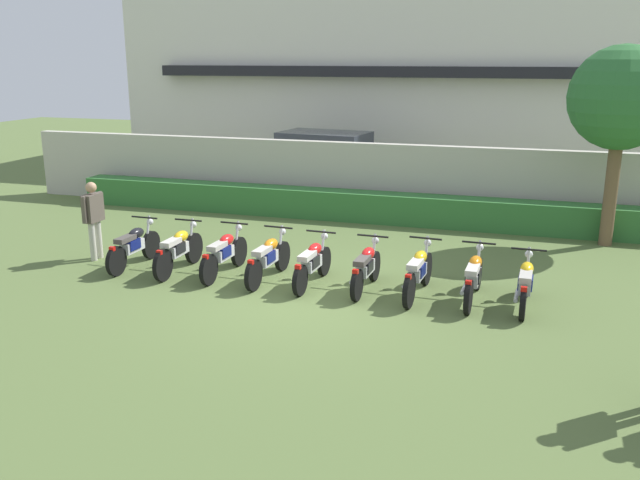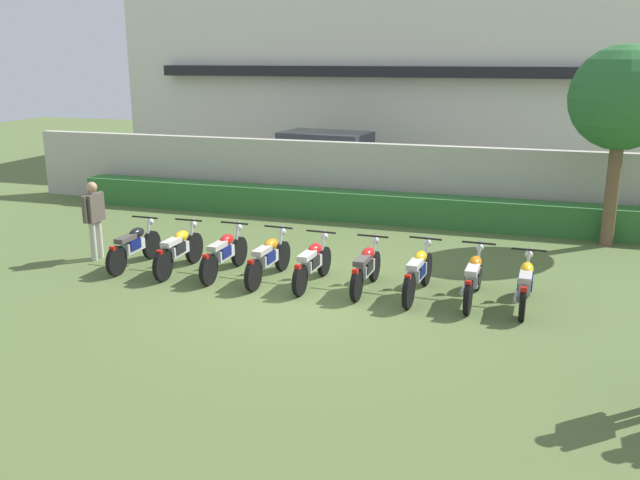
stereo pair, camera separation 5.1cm
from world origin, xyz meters
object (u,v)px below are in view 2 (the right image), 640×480
Objects in this scene: motorcycle_in_row_7 at (474,277)px; motorcycle_in_row_1 at (179,249)px; motorcycle_in_row_5 at (366,267)px; motorcycle_in_row_8 at (525,284)px; tree_near_inspector at (622,99)px; motorcycle_in_row_0 at (134,246)px; parked_car at (330,162)px; motorcycle_in_row_3 at (268,258)px; motorcycle_in_row_6 at (418,272)px; inspector_person at (94,214)px; motorcycle_in_row_4 at (312,263)px; motorcycle_in_row_2 at (224,253)px.

motorcycle_in_row_1 is at bearing 92.50° from motorcycle_in_row_7.
motorcycle_in_row_5 is 2.82m from motorcycle_in_row_8.
motorcycle_in_row_8 is (2.81, -0.07, -0.00)m from motorcycle_in_row_5.
tree_near_inspector is 10.88m from motorcycle_in_row_0.
parked_car is 9.02m from motorcycle_in_row_3.
motorcycle_in_row_8 is at bearing -87.90° from motorcycle_in_row_6.
parked_car is at bearing 12.38° from motorcycle_in_row_3.
motorcycle_in_row_3 is 1.16× the size of inspector_person.
motorcycle_in_row_7 is at bearing -118.81° from tree_near_inspector.
motorcycle_in_row_5 is (3.38, -8.89, -0.50)m from parked_car.
motorcycle_in_row_1 is 1.03× the size of motorcycle_in_row_4.
motorcycle_in_row_0 is at bearing 92.32° from motorcycle_in_row_7.
motorcycle_in_row_1 is 0.98× the size of motorcycle_in_row_7.
motorcycle_in_row_3 is 4.06m from inspector_person.
motorcycle_in_row_7 is at bearing -1.54° from inspector_person.
parked_car is at bearing 17.77° from motorcycle_in_row_4.
parked_car is 9.04m from inspector_person.
motorcycle_in_row_7 is at bearing 86.71° from motorcycle_in_row_8.
motorcycle_in_row_3 is (1.91, 0.04, -0.01)m from motorcycle_in_row_1.
parked_car is 2.53× the size of motorcycle_in_row_0.
motorcycle_in_row_1 reaches higher than motorcycle_in_row_2.
motorcycle_in_row_1 is 5.78m from motorcycle_in_row_7.
motorcycle_in_row_6 reaches higher than motorcycle_in_row_0.
motorcycle_in_row_7 reaches higher than motorcycle_in_row_5.
motorcycle_in_row_3 is at bearing -3.10° from inspector_person.
tree_near_inspector is (7.90, -4.20, 2.35)m from parked_car.
motorcycle_in_row_5 is at bearing -89.28° from motorcycle_in_row_2.
motorcycle_in_row_1 is 1.14× the size of inspector_person.
motorcycle_in_row_8 is at bearing -90.22° from motorcycle_in_row_1.
motorcycle_in_row_6 reaches higher than motorcycle_in_row_8.
motorcycle_in_row_0 is 1.99m from motorcycle_in_row_2.
motorcycle_in_row_1 is 1.91m from motorcycle_in_row_3.
motorcycle_in_row_3 is 1.09× the size of motorcycle_in_row_8.
parked_car reaches higher than motorcycle_in_row_0.
inspector_person is at bearing 91.94° from motorcycle_in_row_6.
motorcycle_in_row_3 is 0.99× the size of motorcycle_in_row_6.
parked_car is at bearing -2.84° from motorcycle_in_row_1.
parked_car is 9.25m from tree_near_inspector.
tree_near_inspector is 2.42× the size of motorcycle_in_row_4.
tree_near_inspector reaches higher than motorcycle_in_row_7.
parked_car is at bearing 36.42° from motorcycle_in_row_8.
motorcycle_in_row_6 is (-3.55, -4.70, -2.83)m from tree_near_inspector.
motorcycle_in_row_6 is 1.11× the size of motorcycle_in_row_8.
inspector_person is (-10.46, -4.47, -2.30)m from tree_near_inspector.
motorcycle_in_row_1 is 2.18m from inspector_person.
motorcycle_in_row_2 is 1.08× the size of motorcycle_in_row_5.
motorcycle_in_row_6 is 0.98m from motorcycle_in_row_7.
motorcycle_in_row_0 is at bearing -12.61° from inspector_person.
motorcycle_in_row_1 is at bearing -89.76° from motorcycle_in_row_0.
motorcycle_in_row_1 is 6.65m from motorcycle_in_row_8.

